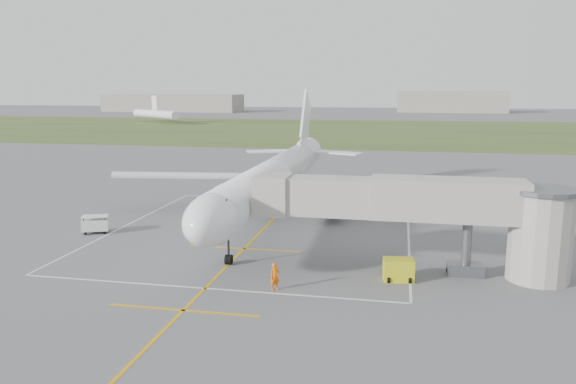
% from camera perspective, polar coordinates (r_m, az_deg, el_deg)
% --- Properties ---
extents(ground, '(700.00, 700.00, 0.00)m').
position_cam_1_polar(ground, '(58.33, -1.77, -3.07)').
color(ground, '#57575A').
rests_on(ground, ground).
extents(grass_strip, '(700.00, 120.00, 0.02)m').
position_cam_1_polar(grass_strip, '(186.14, 7.44, 6.22)').
color(grass_strip, '#394F22').
rests_on(grass_strip, ground).
extents(apron_markings, '(28.20, 60.00, 0.01)m').
position_cam_1_polar(apron_markings, '(52.85, -3.22, -4.51)').
color(apron_markings, orange).
rests_on(apron_markings, ground).
extents(airliner, '(38.93, 46.75, 13.52)m').
position_cam_1_polar(airliner, '(58.17, -1.63, 1.31)').
color(airliner, white).
rests_on(airliner, ground).
extents(jet_bridge, '(23.40, 5.00, 7.20)m').
position_cam_1_polar(jet_bridge, '(42.72, 14.83, -1.94)').
color(jet_bridge, gray).
rests_on(jet_bridge, ground).
extents(gpu_unit, '(2.30, 1.75, 1.61)m').
position_cam_1_polar(gpu_unit, '(41.58, 11.16, -7.77)').
color(gpu_unit, gold).
rests_on(gpu_unit, ground).
extents(baggage_cart, '(2.79, 2.23, 1.69)m').
position_cam_1_polar(baggage_cart, '(56.83, -18.97, -3.11)').
color(baggage_cart, silver).
rests_on(baggage_cart, ground).
extents(ramp_worker_nose, '(0.83, 0.77, 1.90)m').
position_cam_1_polar(ramp_worker_nose, '(38.95, -1.34, -8.59)').
color(ramp_worker_nose, '#FC6607').
rests_on(ramp_worker_nose, ground).
extents(ramp_worker_wing, '(1.09, 1.01, 1.80)m').
position_cam_1_polar(ramp_worker_wing, '(62.97, -6.12, -1.26)').
color(ramp_worker_wing, orange).
rests_on(ramp_worker_wing, ground).
extents(distant_hangars, '(345.00, 49.00, 12.00)m').
position_cam_1_polar(distant_hangars, '(321.81, 6.31, 8.95)').
color(distant_hangars, gray).
rests_on(distant_hangars, ground).
extents(distant_aircraft, '(196.13, 42.51, 8.85)m').
position_cam_1_polar(distant_aircraft, '(218.64, 8.75, 7.76)').
color(distant_aircraft, white).
rests_on(distant_aircraft, ground).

